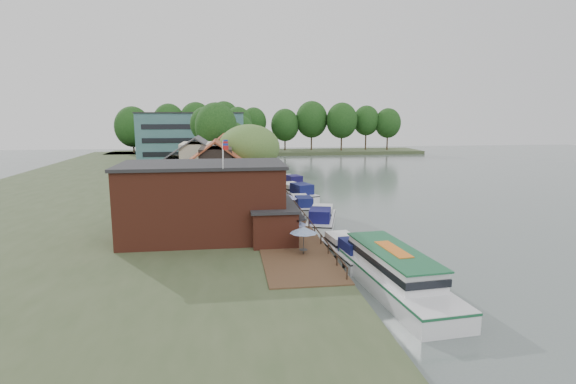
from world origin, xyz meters
name	(u,v)px	position (x,y,z in m)	size (l,w,h in m)	color
ground	(361,238)	(0.00, 0.00, 0.00)	(260.00, 260.00, 0.00)	#586562
land_bank	(131,187)	(-30.00, 35.00, 0.50)	(50.00, 140.00, 1.00)	#384728
quay_deck	(274,211)	(-8.00, 10.00, 1.05)	(6.00, 50.00, 0.10)	#47301E
quay_rail	(295,206)	(-5.30, 10.50, 1.50)	(0.20, 49.00, 1.00)	black
pub	(224,200)	(-14.00, -1.00, 4.65)	(20.00, 11.00, 7.30)	maroon
hotel_block	(192,137)	(-22.00, 70.00, 7.15)	(25.40, 12.40, 12.30)	#38666B
cottage_a	(216,174)	(-15.00, 14.00, 5.25)	(8.60, 7.60, 8.50)	black
cottage_b	(197,165)	(-18.00, 24.00, 5.25)	(9.60, 8.60, 8.50)	beige
cottage_c	(225,159)	(-14.00, 33.00, 5.25)	(7.60, 7.60, 8.50)	black
willow	(249,162)	(-10.50, 19.00, 6.21)	(8.60, 8.60, 10.43)	#476B2D
umbrella_0	(304,240)	(-7.39, -7.71, 2.29)	(2.37, 2.37, 2.38)	navy
umbrella_1	(295,232)	(-7.69, -4.83, 2.29)	(2.18, 2.18, 2.38)	navy
umbrella_2	(287,220)	(-7.81, -0.37, 2.29)	(1.97, 1.97, 2.38)	navy
umbrella_3	(289,214)	(-7.15, 2.55, 2.29)	(2.01, 2.01, 2.38)	navy
umbrella_4	(283,209)	(-7.50, 5.08, 2.29)	(2.16, 2.16, 2.38)	navy
umbrella_5	(288,204)	(-6.59, 7.82, 2.29)	(2.26, 2.26, 2.38)	navy
cruiser_0	(347,247)	(-3.24, -6.53, 1.14)	(3.05, 9.45, 2.27)	white
cruiser_1	(321,216)	(-3.04, 5.49, 1.24)	(3.28, 10.15, 2.47)	white
cruiser_2	(302,203)	(-3.85, 14.27, 1.10)	(2.97, 9.20, 2.20)	silver
cruiser_3	(296,190)	(-3.36, 22.71, 1.33)	(3.49, 10.79, 2.65)	white
cruiser_4	(290,181)	(-2.60, 33.83, 1.18)	(3.16, 9.77, 2.36)	silver
tour_boat	(397,272)	(-1.67, -14.26, 1.56)	(4.02, 14.27, 3.12)	silver
swan	(346,275)	(-4.50, -10.81, 0.22)	(0.44, 0.44, 0.44)	white
bank_tree_0	(216,140)	(-15.44, 41.01, 7.98)	(7.73, 7.73, 13.96)	#143811
bank_tree_1	(206,140)	(-17.74, 48.31, 7.63)	(6.00, 6.00, 13.26)	#143811
bank_tree_2	(233,145)	(-12.10, 57.06, 6.08)	(6.10, 6.10, 10.16)	#143811
bank_tree_3	(239,136)	(-10.18, 79.66, 6.82)	(8.44, 8.44, 11.64)	#143811
bank_tree_4	(238,131)	(-10.21, 85.51, 7.93)	(7.88, 7.88, 13.86)	#143811
bank_tree_5	(212,133)	(-17.99, 95.44, 7.18)	(7.92, 7.92, 12.37)	#143811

